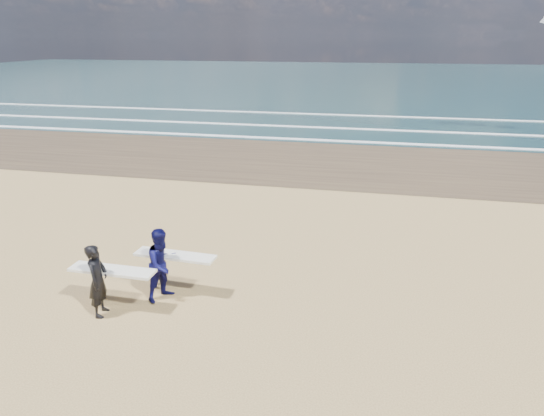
# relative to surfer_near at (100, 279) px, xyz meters

# --- Properties ---
(ocean) EXTENTS (220.00, 100.00, 0.02)m
(ocean) POSITION_rel_surfer_near_xyz_m (20.78, 71.44, -0.95)
(ocean) COLOR #1B3A3D
(ocean) RESTS_ON ground
(surfer_near) EXTENTS (2.21, 1.00, 1.88)m
(surfer_near) POSITION_rel_surfer_near_xyz_m (0.00, 0.00, 0.00)
(surfer_near) COLOR black
(surfer_near) RESTS_ON ground
(surfer_far) EXTENTS (2.22, 1.26, 1.96)m
(surfer_far) POSITION_rel_surfer_near_xyz_m (1.20, 1.07, 0.03)
(surfer_far) COLOR #0A0B3D
(surfer_far) RESTS_ON ground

